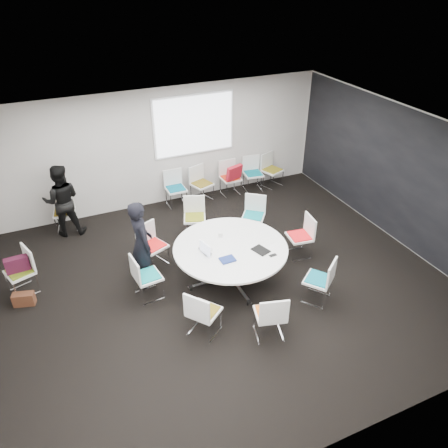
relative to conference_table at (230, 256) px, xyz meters
name	(u,v)px	position (x,y,z in m)	size (l,w,h in m)	color
room_shell	(228,217)	(-0.07, -0.03, 0.88)	(8.08, 7.08, 2.88)	black
conference_table	(230,256)	(0.00, 0.00, 0.00)	(2.09, 2.09, 0.73)	silver
projection_screen	(194,125)	(0.64, 3.43, 1.33)	(1.90, 0.03, 1.35)	white
chair_ring_a	(299,244)	(1.60, 0.13, -0.25)	(0.50, 0.51, 0.88)	silver
chair_ring_b	(253,223)	(1.11, 1.23, -0.25)	(0.64, 0.64, 0.88)	silver
chair_ring_c	(195,224)	(-0.07, 1.68, -0.25)	(0.59, 0.58, 0.88)	silver
chair_ring_d	(154,253)	(-1.19, 1.01, -0.25)	(0.60, 0.59, 0.88)	silver
chair_ring_e	(148,284)	(-1.55, 0.14, -0.25)	(0.50, 0.51, 0.88)	silver
chair_ring_f	(204,320)	(-0.97, -1.09, -0.25)	(0.64, 0.64, 0.88)	silver
chair_ring_g	(270,322)	(-0.03, -1.57, -0.25)	(0.56, 0.55, 0.88)	silver
chair_ring_h	(318,287)	(1.16, -1.17, -0.25)	(0.64, 0.64, 0.88)	silver
chair_back_a	(176,195)	(-0.01, 3.14, -0.25)	(0.46, 0.45, 0.88)	silver
chair_back_b	(202,190)	(0.66, 3.13, -0.25)	(0.58, 0.57, 0.88)	silver
chair_back_c	(230,184)	(1.44, 3.14, -0.25)	(0.47, 0.46, 0.88)	silver
chair_back_d	(253,180)	(2.09, 3.14, -0.25)	(0.52, 0.51, 0.88)	silver
chair_back_e	(272,176)	(2.64, 3.13, -0.25)	(0.59, 0.58, 0.88)	silver
chair_spare_left	(23,279)	(-3.57, 1.19, -0.25)	(0.57, 0.58, 0.88)	silver
chair_person_back	(66,218)	(-2.60, 3.09, -0.25)	(0.53, 0.52, 0.88)	silver
person_main	(142,243)	(-1.48, 0.61, 0.31)	(0.61, 0.40, 1.68)	black
person_back	(62,201)	(-2.60, 2.92, 0.28)	(0.78, 0.61, 1.61)	black
laptop	(207,251)	(-0.44, 0.05, 0.22)	(0.30, 0.20, 0.02)	#333338
laptop_lid	(205,249)	(-0.51, -0.04, 0.34)	(0.30, 0.02, 0.22)	silver
notebook_black	(261,250)	(0.45, -0.33, 0.22)	(0.22, 0.30, 0.02)	black
tablet_folio	(227,259)	(-0.22, -0.34, 0.22)	(0.26, 0.20, 0.03)	navy
papers_right	(244,231)	(0.46, 0.36, 0.21)	(0.30, 0.21, 0.00)	silver
papers_front	(265,241)	(0.66, -0.10, 0.21)	(0.30, 0.21, 0.00)	silver
cup	(220,235)	(-0.03, 0.39, 0.25)	(0.08, 0.08, 0.09)	white
phone	(273,255)	(0.58, -0.54, 0.21)	(0.14, 0.07, 0.01)	black
maroon_bag	(17,264)	(-3.58, 1.18, 0.10)	(0.40, 0.14, 0.28)	#421126
brown_bag	(24,299)	(-3.60, 0.82, -0.40)	(0.36, 0.16, 0.24)	#4C2818
red_jacket	(234,173)	(1.44, 2.91, 0.18)	(0.44, 0.10, 0.35)	#AC1523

